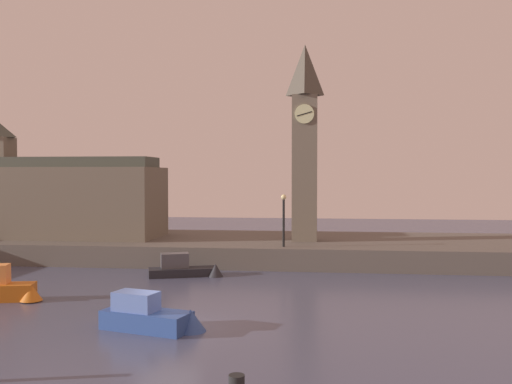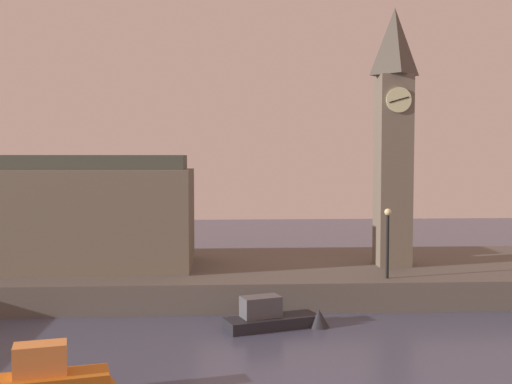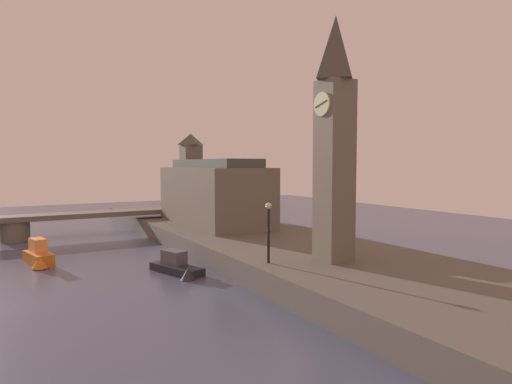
% 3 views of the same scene
% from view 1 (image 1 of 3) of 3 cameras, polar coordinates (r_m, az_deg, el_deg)
% --- Properties ---
extents(ground_plane, '(120.00, 120.00, 0.00)m').
position_cam_1_polar(ground_plane, '(24.52, -8.89, -13.40)').
color(ground_plane, '#474C66').
extents(far_embankment, '(70.00, 12.00, 1.50)m').
position_cam_1_polar(far_embankment, '(43.64, -1.80, -5.69)').
color(far_embankment, '#5B544C').
rests_on(far_embankment, ground).
extents(clock_tower, '(2.02, 2.08, 14.55)m').
position_cam_1_polar(clock_tower, '(41.91, 4.98, 5.38)').
color(clock_tower, '#6B6051').
rests_on(clock_tower, far_embankment).
extents(parliament_hall, '(14.13, 6.25, 9.13)m').
position_cam_1_polar(parliament_hall, '(46.87, -18.72, -0.55)').
color(parliament_hall, '#6B6051').
rests_on(parliament_hall, far_embankment).
extents(streetlamp, '(0.36, 0.36, 3.57)m').
position_cam_1_polar(streetlamp, '(38.17, 2.83, -2.23)').
color(streetlamp, black).
rests_on(streetlamp, far_embankment).
extents(boat_barge_dark, '(5.16, 2.70, 1.69)m').
position_cam_1_polar(boat_barge_dark, '(36.00, -6.78, -7.79)').
color(boat_barge_dark, '#232328').
rests_on(boat_barge_dark, ground).
extents(boat_patrol_orange, '(4.14, 1.99, 1.84)m').
position_cam_1_polar(boat_patrol_orange, '(31.61, -24.30, -8.90)').
color(boat_patrol_orange, orange).
rests_on(boat_patrol_orange, ground).
extents(boat_tour_blue, '(4.66, 2.42, 1.60)m').
position_cam_1_polar(boat_tour_blue, '(24.02, -10.31, -12.36)').
color(boat_tour_blue, '#2D4C93').
rests_on(boat_tour_blue, ground).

